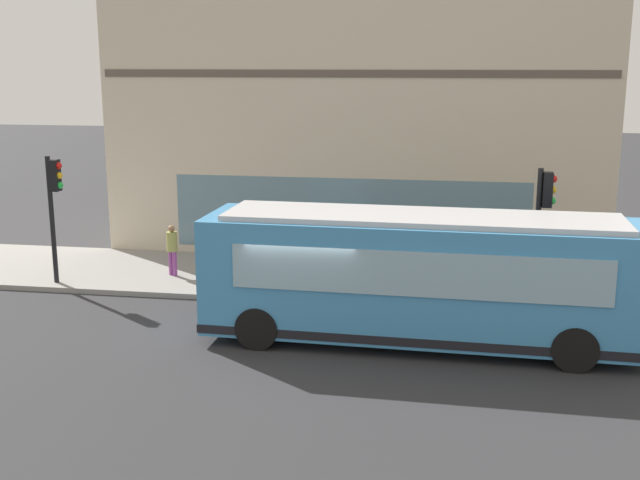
{
  "coord_description": "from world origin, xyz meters",
  "views": [
    {
      "loc": [
        -17.44,
        -3.22,
        6.45
      ],
      "look_at": [
        2.58,
        0.13,
        1.84
      ],
      "focal_mm": 44.0,
      "sensor_mm": 36.0,
      "label": 1
    }
  ],
  "objects_px": {
    "city_bus_nearside": "(419,279)",
    "pedestrian_by_light_pole": "(172,247)",
    "traffic_light_down_block": "(54,195)",
    "pedestrian_near_building_entrance": "(403,255)",
    "newspaper_vending_box": "(490,279)",
    "traffic_light_near_corner": "(543,211)",
    "fire_hydrant": "(573,274)"
  },
  "relations": [
    {
      "from": "city_bus_nearside",
      "to": "pedestrian_by_light_pole",
      "type": "relative_size",
      "value": 6.54
    },
    {
      "from": "traffic_light_down_block",
      "to": "pedestrian_near_building_entrance",
      "type": "height_order",
      "value": "traffic_light_down_block"
    },
    {
      "from": "traffic_light_down_block",
      "to": "newspaper_vending_box",
      "type": "relative_size",
      "value": 4.12
    },
    {
      "from": "traffic_light_near_corner",
      "to": "fire_hydrant",
      "type": "xyz_separation_m",
      "value": [
        2.18,
        -1.2,
        -2.2
      ]
    },
    {
      "from": "city_bus_nearside",
      "to": "traffic_light_down_block",
      "type": "distance_m",
      "value": 11.0
    },
    {
      "from": "city_bus_nearside",
      "to": "fire_hydrant",
      "type": "distance_m",
      "value": 6.62
    },
    {
      "from": "traffic_light_down_block",
      "to": "pedestrian_near_building_entrance",
      "type": "distance_m",
      "value": 10.12
    },
    {
      "from": "pedestrian_by_light_pole",
      "to": "city_bus_nearside",
      "type": "bearing_deg",
      "value": -119.25
    },
    {
      "from": "traffic_light_down_block",
      "to": "pedestrian_near_building_entrance",
      "type": "bearing_deg",
      "value": -83.77
    },
    {
      "from": "pedestrian_near_building_entrance",
      "to": "newspaper_vending_box",
      "type": "distance_m",
      "value": 2.5
    },
    {
      "from": "traffic_light_near_corner",
      "to": "newspaper_vending_box",
      "type": "bearing_deg",
      "value": 53.74
    },
    {
      "from": "city_bus_nearside",
      "to": "pedestrian_near_building_entrance",
      "type": "distance_m",
      "value": 4.08
    },
    {
      "from": "fire_hydrant",
      "to": "newspaper_vending_box",
      "type": "distance_m",
      "value": 2.74
    },
    {
      "from": "pedestrian_by_light_pole",
      "to": "newspaper_vending_box",
      "type": "xyz_separation_m",
      "value": [
        -0.54,
        -9.36,
        -0.43
      ]
    },
    {
      "from": "city_bus_nearside",
      "to": "pedestrian_by_light_pole",
      "type": "bearing_deg",
      "value": 60.75
    },
    {
      "from": "traffic_light_near_corner",
      "to": "traffic_light_down_block",
      "type": "relative_size",
      "value": 0.99
    },
    {
      "from": "pedestrian_near_building_entrance",
      "to": "newspaper_vending_box",
      "type": "height_order",
      "value": "pedestrian_near_building_entrance"
    },
    {
      "from": "city_bus_nearside",
      "to": "pedestrian_near_building_entrance",
      "type": "height_order",
      "value": "city_bus_nearside"
    },
    {
      "from": "city_bus_nearside",
      "to": "newspaper_vending_box",
      "type": "height_order",
      "value": "city_bus_nearside"
    },
    {
      "from": "traffic_light_down_block",
      "to": "city_bus_nearside",
      "type": "bearing_deg",
      "value": -105.52
    },
    {
      "from": "traffic_light_down_block",
      "to": "fire_hydrant",
      "type": "xyz_separation_m",
      "value": [
        2.06,
        -14.77,
        -2.23
      ]
    },
    {
      "from": "pedestrian_near_building_entrance",
      "to": "pedestrian_by_light_pole",
      "type": "xyz_separation_m",
      "value": [
        0.22,
        6.94,
        -0.09
      ]
    },
    {
      "from": "pedestrian_near_building_entrance",
      "to": "pedestrian_by_light_pole",
      "type": "height_order",
      "value": "pedestrian_near_building_entrance"
    },
    {
      "from": "fire_hydrant",
      "to": "pedestrian_near_building_entrance",
      "type": "xyz_separation_m",
      "value": [
        -0.97,
        4.84,
        0.61
      ]
    },
    {
      "from": "pedestrian_near_building_entrance",
      "to": "pedestrian_by_light_pole",
      "type": "distance_m",
      "value": 6.95
    },
    {
      "from": "pedestrian_by_light_pole",
      "to": "newspaper_vending_box",
      "type": "relative_size",
      "value": 1.72
    },
    {
      "from": "city_bus_nearside",
      "to": "newspaper_vending_box",
      "type": "bearing_deg",
      "value": -26.17
    },
    {
      "from": "fire_hydrant",
      "to": "pedestrian_near_building_entrance",
      "type": "relative_size",
      "value": 0.44
    },
    {
      "from": "traffic_light_down_block",
      "to": "newspaper_vending_box",
      "type": "height_order",
      "value": "traffic_light_down_block"
    },
    {
      "from": "city_bus_nearside",
      "to": "newspaper_vending_box",
      "type": "xyz_separation_m",
      "value": [
        3.69,
        -1.81,
        -0.95
      ]
    },
    {
      "from": "traffic_light_near_corner",
      "to": "pedestrian_by_light_pole",
      "type": "distance_m",
      "value": 10.81
    },
    {
      "from": "pedestrian_by_light_pole",
      "to": "newspaper_vending_box",
      "type": "distance_m",
      "value": 9.39
    }
  ]
}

